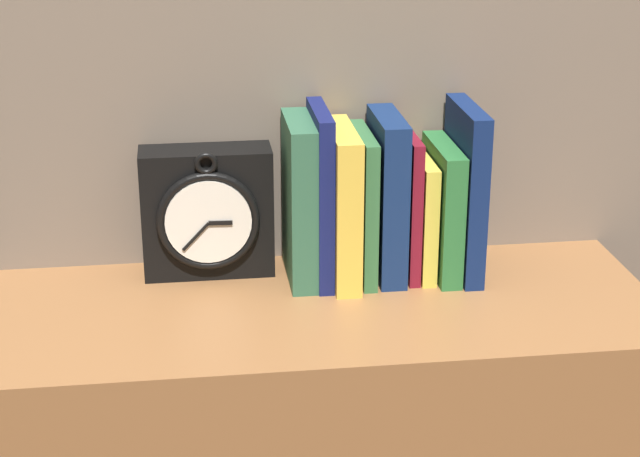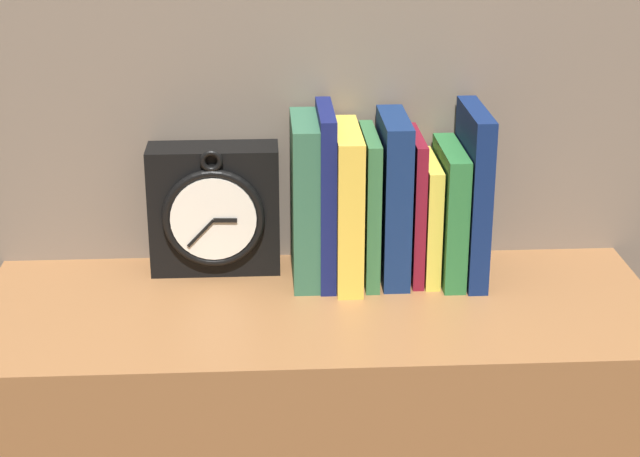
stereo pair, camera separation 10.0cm
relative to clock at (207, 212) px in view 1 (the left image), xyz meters
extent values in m
cube|color=#756656|center=(0.15, 0.08, 0.26)|extent=(6.00, 0.05, 2.60)
cube|color=black|center=(0.00, 0.01, 0.00)|extent=(0.19, 0.07, 0.19)
torus|color=black|center=(0.00, -0.04, 0.00)|extent=(0.15, 0.01, 0.15)
cylinder|color=white|center=(0.00, -0.04, 0.00)|extent=(0.12, 0.01, 0.12)
cube|color=black|center=(0.02, -0.04, 0.00)|extent=(0.03, 0.00, 0.01)
cube|color=black|center=(-0.02, -0.04, -0.02)|extent=(0.04, 0.00, 0.04)
torus|color=black|center=(0.00, -0.04, 0.08)|extent=(0.03, 0.01, 0.03)
cube|color=#306246|center=(0.13, -0.03, 0.02)|extent=(0.04, 0.14, 0.23)
cube|color=#131A52|center=(0.16, -0.03, 0.03)|extent=(0.02, 0.15, 0.25)
cube|color=gold|center=(0.19, -0.04, 0.02)|extent=(0.04, 0.16, 0.22)
cube|color=#32693C|center=(0.22, -0.03, 0.01)|extent=(0.02, 0.15, 0.21)
cube|color=navy|center=(0.26, -0.03, 0.02)|extent=(0.04, 0.14, 0.24)
cube|color=maroon|center=(0.29, -0.03, 0.01)|extent=(0.02, 0.14, 0.21)
cube|color=#DDCA45|center=(0.31, -0.03, -0.01)|extent=(0.02, 0.14, 0.17)
cube|color=#296E36|center=(0.34, -0.04, 0.00)|extent=(0.03, 0.15, 0.19)
cube|color=navy|center=(0.37, -0.04, 0.03)|extent=(0.03, 0.16, 0.25)
camera|label=1|loc=(-0.03, -1.45, 0.53)|focal=60.00mm
camera|label=2|loc=(0.07, -1.46, 0.53)|focal=60.00mm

